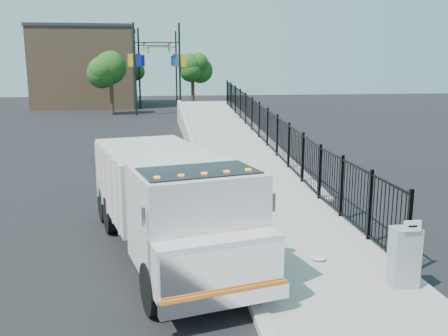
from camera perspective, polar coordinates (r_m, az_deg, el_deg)
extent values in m
plane|color=black|center=(12.63, 0.95, -9.39)|extent=(120.00, 120.00, 0.00)
cube|color=#9E998E|center=(11.27, 12.49, -12.08)|extent=(3.55, 12.00, 0.12)
cube|color=#ADAAA3|center=(10.78, 2.59, -12.82)|extent=(0.30, 12.00, 0.16)
cube|color=#9E998E|center=(28.28, 0.33, 2.60)|extent=(3.95, 24.06, 3.19)
cube|color=black|center=(24.50, 4.95, 3.23)|extent=(0.10, 28.00, 1.80)
cube|color=black|center=(12.50, -6.61, -7.02)|extent=(2.58, 6.84, 0.22)
cube|color=silver|center=(10.09, -3.35, -5.65)|extent=(2.80, 2.69, 2.00)
cube|color=silver|center=(9.15, -0.83, -10.85)|extent=(2.45, 1.24, 1.00)
cube|color=silver|center=(8.84, 0.03, -11.71)|extent=(2.25, 0.62, 0.85)
cube|color=silver|center=(8.98, 0.22, -14.82)|extent=(2.37, 0.74, 0.28)
cube|color=orange|center=(8.92, 0.22, -13.96)|extent=(2.34, 0.62, 0.06)
cube|color=black|center=(9.69, -2.94, -2.69)|extent=(2.44, 1.78, 0.85)
cube|color=silver|center=(13.44, -8.15, -1.28)|extent=(3.33, 4.65, 1.70)
cube|color=silver|center=(8.72, -9.17, -5.53)|extent=(0.07, 0.07, 0.35)
cube|color=silver|center=(9.54, 5.67, -3.92)|extent=(0.07, 0.07, 0.35)
cube|color=orange|center=(9.03, -7.67, -1.14)|extent=(0.12, 0.10, 0.06)
cube|color=orange|center=(9.14, -4.94, -0.91)|extent=(0.12, 0.10, 0.06)
cube|color=orange|center=(9.27, -2.28, -0.69)|extent=(0.12, 0.10, 0.06)
cube|color=orange|center=(9.43, 0.31, -0.47)|extent=(0.12, 0.10, 0.06)
cube|color=orange|center=(9.60, 2.80, -0.26)|extent=(0.12, 0.10, 0.06)
cylinder|color=black|center=(9.58, -8.07, -13.48)|extent=(0.55, 1.05, 1.00)
cylinder|color=black|center=(10.21, 3.70, -11.72)|extent=(0.55, 1.05, 1.00)
cylinder|color=black|center=(14.09, -12.76, -5.25)|extent=(0.55, 1.05, 1.00)
cylinder|color=black|center=(14.53, -4.54, -4.46)|extent=(0.55, 1.05, 1.00)
cylinder|color=black|center=(15.14, -13.41, -4.08)|extent=(0.55, 1.05, 1.00)
cylinder|color=black|center=(15.54, -5.73, -3.39)|extent=(0.55, 1.05, 1.00)
imported|color=#601F11|center=(11.36, 3.78, -6.35)|extent=(0.54, 0.73, 1.82)
cube|color=gray|center=(10.86, 19.90, -9.56)|extent=(0.55, 0.40, 1.25)
cube|color=white|center=(10.44, 20.74, -6.22)|extent=(0.35, 0.04, 0.22)
ellipsoid|color=silver|center=(11.94, 10.78, -10.06)|extent=(0.35, 0.35, 0.09)
cylinder|color=black|center=(44.96, -10.15, 11.01)|extent=(0.18, 0.18, 8.00)
cube|color=black|center=(44.95, -8.16, 14.01)|extent=(3.20, 0.08, 0.08)
cube|color=black|center=(44.96, -6.26, 13.61)|extent=(0.18, 0.22, 0.60)
cube|color=#0D158D|center=(44.94, -9.73, 12.05)|extent=(0.45, 0.04, 1.10)
cube|color=gold|center=(44.97, -10.64, 12.02)|extent=(0.45, 0.04, 1.10)
cylinder|color=black|center=(45.13, -5.08, 11.15)|extent=(0.18, 0.18, 8.00)
cube|color=black|center=(45.11, -7.22, 14.03)|extent=(3.20, 0.08, 0.08)
cube|color=black|center=(45.10, -9.09, 13.53)|extent=(0.18, 0.22, 0.60)
cube|color=gold|center=(45.14, -4.64, 12.18)|extent=(0.45, 0.04, 1.10)
cube|color=navy|center=(45.11, -5.55, 12.16)|extent=(0.45, 0.04, 1.10)
cylinder|color=black|center=(52.19, -9.66, 11.14)|extent=(0.18, 0.18, 8.00)
cube|color=black|center=(52.19, -7.95, 13.72)|extent=(3.20, 0.08, 0.08)
cube|color=black|center=(52.20, -6.31, 13.37)|extent=(0.18, 0.22, 0.60)
cube|color=#0E349F|center=(52.17, -9.30, 12.03)|extent=(0.45, 0.04, 1.10)
cube|color=#C5411F|center=(52.20, -10.09, 12.00)|extent=(0.45, 0.04, 1.10)
cylinder|color=black|center=(57.11, -5.47, 11.31)|extent=(0.18, 0.18, 8.00)
cube|color=black|center=(57.09, -7.17, 13.58)|extent=(3.20, 0.08, 0.08)
cube|color=black|center=(57.08, -8.64, 13.18)|extent=(0.18, 0.22, 0.60)
cube|color=gold|center=(57.12, -5.13, 12.11)|extent=(0.45, 0.04, 1.10)
cube|color=navy|center=(57.09, -5.85, 12.10)|extent=(0.45, 0.04, 1.10)
cylinder|color=#382314|center=(45.92, -12.70, 7.93)|extent=(0.36, 0.36, 3.20)
sphere|color=#194714|center=(45.83, -12.84, 10.92)|extent=(2.94, 2.94, 2.94)
cylinder|color=#382314|center=(50.52, -3.58, 8.53)|extent=(0.36, 0.36, 3.20)
sphere|color=#194714|center=(50.43, -3.61, 11.26)|extent=(2.32, 2.32, 2.32)
cylinder|color=#382314|center=(58.08, -10.37, 8.81)|extent=(0.36, 0.36, 3.20)
sphere|color=#194714|center=(58.01, -10.46, 11.17)|extent=(2.48, 2.48, 2.48)
cube|color=#8C664C|center=(56.10, -15.40, 10.93)|extent=(10.00, 10.00, 8.00)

